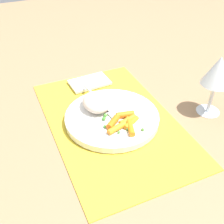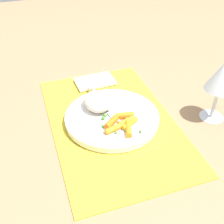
{
  "view_description": "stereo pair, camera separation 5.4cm",
  "coord_description": "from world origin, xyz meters",
  "px_view_note": "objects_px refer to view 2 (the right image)",
  "views": [
    {
      "loc": [
        0.54,
        -0.24,
        0.49
      ],
      "look_at": [
        0.0,
        0.0,
        0.03
      ],
      "focal_mm": 45.52,
      "sensor_mm": 36.0,
      "label": 1
    },
    {
      "loc": [
        0.56,
        -0.19,
        0.49
      ],
      "look_at": [
        0.0,
        0.0,
        0.03
      ],
      "focal_mm": 45.52,
      "sensor_mm": 36.0,
      "label": 2
    }
  ],
  "objects_px": {
    "rice_mound": "(98,101)",
    "carrot_portion": "(122,123)",
    "wine_glass": "(222,77)",
    "fork": "(106,106)",
    "plate": "(112,118)",
    "napkin": "(95,81)"
  },
  "relations": [
    {
      "from": "rice_mound",
      "to": "carrot_portion",
      "type": "xyz_separation_m",
      "value": [
        0.09,
        0.04,
        -0.01
      ]
    },
    {
      "from": "rice_mound",
      "to": "wine_glass",
      "type": "bearing_deg",
      "value": 69.07
    },
    {
      "from": "fork",
      "to": "carrot_portion",
      "type": "bearing_deg",
      "value": 9.99
    },
    {
      "from": "carrot_portion",
      "to": "fork",
      "type": "bearing_deg",
      "value": -170.01
    },
    {
      "from": "rice_mound",
      "to": "plate",
      "type": "bearing_deg",
      "value": 30.31
    },
    {
      "from": "carrot_portion",
      "to": "wine_glass",
      "type": "height_order",
      "value": "wine_glass"
    },
    {
      "from": "plate",
      "to": "napkin",
      "type": "xyz_separation_m",
      "value": [
        -0.2,
        0.01,
        -0.0
      ]
    },
    {
      "from": "fork",
      "to": "napkin",
      "type": "relative_size",
      "value": 1.62
    },
    {
      "from": "wine_glass",
      "to": "rice_mound",
      "type": "bearing_deg",
      "value": -110.93
    },
    {
      "from": "carrot_portion",
      "to": "wine_glass",
      "type": "relative_size",
      "value": 0.56
    },
    {
      "from": "fork",
      "to": "wine_glass",
      "type": "distance_m",
      "value": 0.31
    },
    {
      "from": "napkin",
      "to": "carrot_portion",
      "type": "bearing_deg",
      "value": 0.49
    },
    {
      "from": "plate",
      "to": "fork",
      "type": "bearing_deg",
      "value": -173.07
    },
    {
      "from": "plate",
      "to": "carrot_portion",
      "type": "height_order",
      "value": "carrot_portion"
    },
    {
      "from": "plate",
      "to": "wine_glass",
      "type": "distance_m",
      "value": 0.3
    },
    {
      "from": "plate",
      "to": "fork",
      "type": "distance_m",
      "value": 0.04
    },
    {
      "from": "plate",
      "to": "napkin",
      "type": "height_order",
      "value": "plate"
    },
    {
      "from": "rice_mound",
      "to": "carrot_portion",
      "type": "relative_size",
      "value": 0.96
    },
    {
      "from": "carrot_portion",
      "to": "fork",
      "type": "xyz_separation_m",
      "value": [
        -0.09,
        -0.02,
        -0.0
      ]
    },
    {
      "from": "napkin",
      "to": "fork",
      "type": "bearing_deg",
      "value": -4.91
    },
    {
      "from": "rice_mound",
      "to": "carrot_portion",
      "type": "bearing_deg",
      "value": 21.69
    },
    {
      "from": "rice_mound",
      "to": "fork",
      "type": "relative_size",
      "value": 0.46
    }
  ]
}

